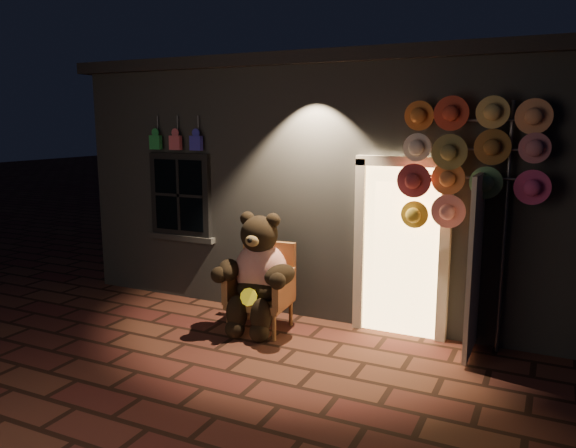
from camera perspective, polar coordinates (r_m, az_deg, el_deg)
The scene contains 5 objects.
ground at distance 6.47m, azimuth -4.31°, elevation -13.28°, with size 60.00×60.00×0.00m, color #562F20.
shop_building at distance 9.62m, azimuth 7.54°, elevation 5.15°, with size 7.30×5.95×3.51m.
wicker_armchair at distance 7.14m, azimuth -2.57°, elevation -6.35°, with size 0.80×0.73×1.08m.
teddy_bear at distance 6.96m, azimuth -3.08°, elevation -5.03°, with size 1.09×0.87×1.50m.
hat_rack at distance 6.47m, azimuth 17.68°, elevation 6.17°, with size 1.61×0.22×2.84m.
Camera 1 is at (2.99, -5.12, 2.58)m, focal length 35.00 mm.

